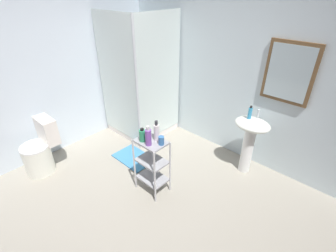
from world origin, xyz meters
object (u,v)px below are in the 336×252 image
object	(u,v)px
body_wash_bottle_green	(142,135)
bath_mat	(134,158)
rinse_cup	(161,141)
conditioner_bottle_purple	(148,137)
pedestal_sink	(250,135)
shower_stall	(141,109)
lotion_bottle_white	(156,132)
hand_soap_bottle	(250,113)
storage_cart	(152,162)
toilet	(40,151)

from	to	relation	value
body_wash_bottle_green	bath_mat	distance (m)	1.05
rinse_cup	conditioner_bottle_purple	bearing A→B (deg)	-134.90
pedestal_sink	bath_mat	distance (m)	1.72
shower_stall	lotion_bottle_white	distance (m)	1.46
shower_stall	hand_soap_bottle	xyz separation A→B (m)	(1.76, 0.30, 0.42)
hand_soap_bottle	lotion_bottle_white	bearing A→B (deg)	-118.57
body_wash_bottle_green	bath_mat	world-z (taller)	body_wash_bottle_green
lotion_bottle_white	storage_cart	bearing A→B (deg)	-114.76
lotion_bottle_white	body_wash_bottle_green	bearing A→B (deg)	-130.20
storage_cart	conditioner_bottle_purple	xyz separation A→B (m)	(0.03, -0.07, 0.41)
shower_stall	hand_soap_bottle	bearing A→B (deg)	9.61
hand_soap_bottle	rinse_cup	xyz separation A→B (m)	(-0.49, -1.11, -0.10)
shower_stall	toilet	bearing A→B (deg)	-99.13
pedestal_sink	bath_mat	size ratio (longest dim) A/B	1.35
rinse_cup	body_wash_bottle_green	bearing A→B (deg)	-155.79
pedestal_sink	bath_mat	world-z (taller)	pedestal_sink
conditioner_bottle_purple	body_wash_bottle_green	bearing A→B (deg)	176.20
pedestal_sink	bath_mat	bearing A→B (deg)	-146.29
shower_stall	pedestal_sink	bearing A→B (deg)	9.21
hand_soap_bottle	lotion_bottle_white	distance (m)	1.24
toilet	rinse_cup	bearing A→B (deg)	27.86
conditioner_bottle_purple	lotion_bottle_white	distance (m)	0.13
conditioner_bottle_purple	bath_mat	bearing A→B (deg)	156.16
pedestal_sink	body_wash_bottle_green	xyz separation A→B (m)	(-0.76, -1.20, 0.23)
shower_stall	lotion_bottle_white	size ratio (longest dim) A/B	7.98
pedestal_sink	hand_soap_bottle	world-z (taller)	hand_soap_bottle
pedestal_sink	body_wash_bottle_green	world-z (taller)	body_wash_bottle_green
storage_cart	body_wash_bottle_green	distance (m)	0.39
bath_mat	hand_soap_bottle	bearing A→B (deg)	35.03
storage_cart	shower_stall	bearing A→B (deg)	143.46
hand_soap_bottle	conditioner_bottle_purple	size ratio (longest dim) A/B	0.74
shower_stall	body_wash_bottle_green	world-z (taller)	shower_stall
hand_soap_bottle	rinse_cup	bearing A→B (deg)	-113.57
toilet	hand_soap_bottle	bearing A→B (deg)	43.58
conditioner_bottle_purple	bath_mat	distance (m)	1.14
shower_stall	rinse_cup	distance (m)	1.55
body_wash_bottle_green	rinse_cup	distance (m)	0.23
storage_cart	conditioner_bottle_purple	size ratio (longest dim) A/B	3.10
hand_soap_bottle	bath_mat	size ratio (longest dim) A/B	0.29
hand_soap_bottle	shower_stall	bearing A→B (deg)	-170.39
pedestal_sink	storage_cart	world-z (taller)	pedestal_sink
toilet	hand_soap_bottle	world-z (taller)	hand_soap_bottle
toilet	lotion_bottle_white	world-z (taller)	lotion_bottle_white
lotion_bottle_white	bath_mat	distance (m)	1.11
conditioner_bottle_purple	rinse_cup	bearing A→B (deg)	45.10
storage_cart	body_wash_bottle_green	size ratio (longest dim) A/B	4.48
storage_cart	body_wash_bottle_green	bearing A→B (deg)	-141.08
shower_stall	pedestal_sink	distance (m)	1.85
storage_cart	lotion_bottle_white	world-z (taller)	lotion_bottle_white
storage_cart	rinse_cup	world-z (taller)	rinse_cup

